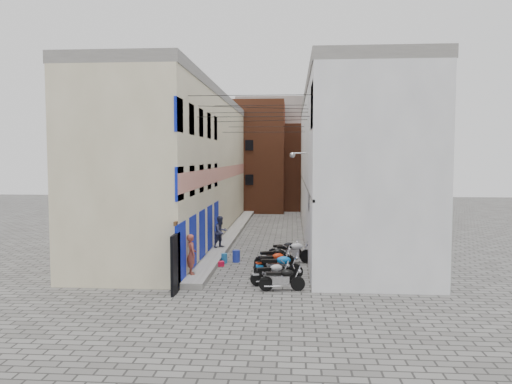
% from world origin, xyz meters
% --- Properties ---
extents(ground, '(90.00, 90.00, 0.00)m').
position_xyz_m(ground, '(0.00, 0.00, 0.00)').
color(ground, '#4F4D4B').
rests_on(ground, ground).
extents(plinth, '(0.90, 26.00, 0.25)m').
position_xyz_m(plinth, '(-2.05, 13.00, 0.12)').
color(plinth, slate).
rests_on(plinth, ground).
extents(building_left, '(5.10, 27.00, 9.00)m').
position_xyz_m(building_left, '(-4.98, 12.95, 4.50)').
color(building_left, '#C3B993').
rests_on(building_left, ground).
extents(building_right, '(5.94, 26.00, 9.00)m').
position_xyz_m(building_right, '(5.00, 13.00, 4.51)').
color(building_right, silver).
rests_on(building_right, ground).
extents(building_far_brick_left, '(6.00, 6.00, 10.00)m').
position_xyz_m(building_far_brick_left, '(-2.00, 28.00, 5.00)').
color(building_far_brick_left, brown).
rests_on(building_far_brick_left, ground).
extents(building_far_brick_right, '(5.00, 6.00, 8.00)m').
position_xyz_m(building_far_brick_right, '(3.00, 30.00, 4.00)').
color(building_far_brick_right, brown).
rests_on(building_far_brick_right, ground).
extents(building_far_concrete, '(8.00, 5.00, 11.00)m').
position_xyz_m(building_far_concrete, '(0.00, 34.00, 5.50)').
color(building_far_concrete, slate).
rests_on(building_far_concrete, ground).
extents(far_shopfront, '(2.00, 0.30, 2.40)m').
position_xyz_m(far_shopfront, '(0.00, 25.20, 1.20)').
color(far_shopfront, black).
rests_on(far_shopfront, ground).
extents(overhead_wires, '(5.80, 13.02, 1.32)m').
position_xyz_m(overhead_wires, '(0.00, 7.64, 7.12)').
color(overhead_wires, black).
rests_on(overhead_wires, ground).
extents(motorcycle_a, '(1.78, 0.69, 1.01)m').
position_xyz_m(motorcycle_a, '(1.39, 0.15, 0.50)').
color(motorcycle_a, black).
rests_on(motorcycle_a, ground).
extents(motorcycle_b, '(1.81, 1.04, 1.00)m').
position_xyz_m(motorcycle_b, '(0.97, 0.97, 0.50)').
color(motorcycle_b, '#9A9A9E').
rests_on(motorcycle_b, ground).
extents(motorcycle_c, '(2.07, 0.81, 1.17)m').
position_xyz_m(motorcycle_c, '(1.20, 1.92, 0.59)').
color(motorcycle_c, '#0B5AAB').
rests_on(motorcycle_c, ground).
extents(motorcycle_d, '(1.90, 1.26, 1.05)m').
position_xyz_m(motorcycle_d, '(0.97, 2.99, 0.53)').
color(motorcycle_d, '#A9250C').
rests_on(motorcycle_d, ground).
extents(motorcycle_e, '(1.98, 1.19, 1.09)m').
position_xyz_m(motorcycle_e, '(0.97, 3.93, 0.55)').
color(motorcycle_e, black).
rests_on(motorcycle_e, ground).
extents(motorcycle_f, '(2.14, 1.00, 1.19)m').
position_xyz_m(motorcycle_f, '(1.76, 5.00, 0.60)').
color(motorcycle_f, '#B7B6BC').
rests_on(motorcycle_f, ground).
extents(motorcycle_g, '(1.80, 1.02, 1.00)m').
position_xyz_m(motorcycle_g, '(1.41, 6.03, 0.50)').
color(motorcycle_g, black).
rests_on(motorcycle_g, ground).
extents(person_a, '(0.60, 0.71, 1.64)m').
position_xyz_m(person_a, '(-2.32, 1.53, 1.07)').
color(person_a, '#964436').
rests_on(person_a, plinth).
extents(person_b, '(1.00, 1.02, 1.65)m').
position_xyz_m(person_b, '(-2.00, 7.57, 1.08)').
color(person_b, '#33354D').
rests_on(person_b, plinth).
extents(water_jug_near, '(0.38, 0.38, 0.45)m').
position_xyz_m(water_jug_near, '(-1.44, 4.89, 0.23)').
color(water_jug_near, '#226EAD').
rests_on(water_jug_near, ground).
extents(water_jug_far, '(0.46, 0.46, 0.56)m').
position_xyz_m(water_jug_far, '(-0.90, 5.14, 0.28)').
color(water_jug_far, '#2131A5').
rests_on(water_jug_far, ground).
extents(red_crate, '(0.44, 0.39, 0.23)m').
position_xyz_m(red_crate, '(-1.55, 4.13, 0.11)').
color(red_crate, red).
rests_on(red_crate, ground).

